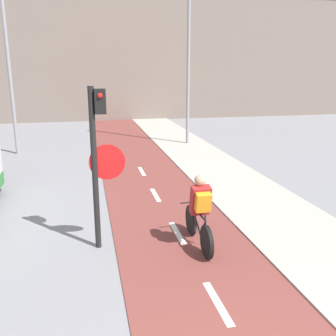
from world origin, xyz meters
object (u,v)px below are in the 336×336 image
(cyclist_near, at_px, (200,213))
(street_lamp_sidewalk, at_px, (189,32))
(street_lamp_far, at_px, (5,31))
(traffic_light_pole, at_px, (98,151))

(cyclist_near, bearing_deg, street_lamp_sidewalk, 75.97)
(street_lamp_far, bearing_deg, traffic_light_pole, -71.93)
(cyclist_near, bearing_deg, street_lamp_far, 116.77)
(traffic_light_pole, xyz_separation_m, street_lamp_sidewalk, (4.34, 9.60, 2.99))
(street_lamp_far, bearing_deg, cyclist_near, -63.23)
(traffic_light_pole, relative_size, street_lamp_sidewalk, 0.37)
(traffic_light_pole, distance_m, street_lamp_sidewalk, 10.95)
(street_lamp_far, relative_size, cyclist_near, 4.70)
(street_lamp_sidewalk, relative_size, cyclist_near, 4.89)
(traffic_light_pole, height_order, street_lamp_far, street_lamp_far)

